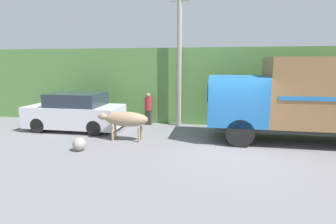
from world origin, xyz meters
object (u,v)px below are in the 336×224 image
brown_cow (125,119)px  utility_pole (179,54)px  parked_suv (75,112)px  cargo_truck (311,97)px  pedestrian_on_hill (148,108)px  roadside_rock (79,144)px

brown_cow → utility_pole: size_ratio=0.31×
parked_suv → utility_pole: utility_pole is taller
cargo_truck → brown_cow: size_ratio=3.46×
brown_cow → pedestrian_on_hill: pedestrian_on_hill is taller
brown_cow → cargo_truck: bearing=2.4°
parked_suv → roadside_rock: bearing=-58.0°
utility_pole → cargo_truck: bearing=-20.7°
brown_cow → parked_suv: 3.05m
brown_cow → utility_pole: (1.71, 2.86, 2.58)m
pedestrian_on_hill → utility_pole: bearing=-164.8°
brown_cow → roadside_rock: bearing=-133.0°
cargo_truck → roadside_rock: (-8.08, -2.40, -1.54)m
roadside_rock → cargo_truck: bearing=16.5°
cargo_truck → utility_pole: 5.80m
cargo_truck → parked_suv: (-9.71, 0.32, -0.95)m
cargo_truck → pedestrian_on_hill: 7.02m
cargo_truck → pedestrian_on_hill: cargo_truck is taller
pedestrian_on_hill → cargo_truck: bearing=176.3°
brown_cow → roadside_rock: brown_cow is taller
pedestrian_on_hill → brown_cow: bearing=97.6°
brown_cow → utility_pole: utility_pole is taller
pedestrian_on_hill → utility_pole: 2.97m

